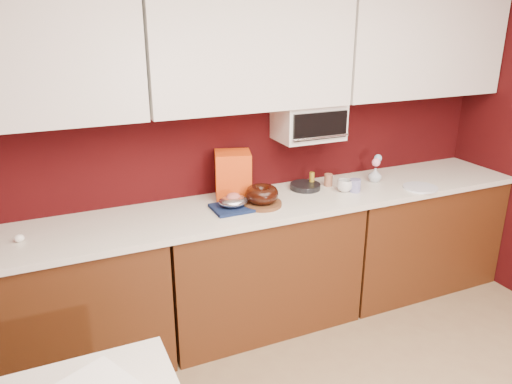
{
  "coord_description": "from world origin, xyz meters",
  "views": [
    {
      "loc": [
        -1.26,
        -0.84,
        2.07
      ],
      "look_at": [
        -0.06,
        1.84,
        1.02
      ],
      "focal_mm": 35.0,
      "sensor_mm": 36.0,
      "label": 1
    }
  ],
  "objects": [
    {
      "name": "base_cabinet_center",
      "position": [
        0.0,
        1.94,
        0.43
      ],
      "size": [
        1.31,
        0.58,
        0.86
      ],
      "primitive_type": "cube",
      "color": "#49240E",
      "rests_on": "floor"
    },
    {
      "name": "amber_bottle",
      "position": [
        0.49,
        2.09,
        0.95
      ],
      "size": [
        0.05,
        0.05,
        0.11
      ],
      "primitive_type": "cylinder",
      "rotation": [
        0.0,
        0.0,
        -0.42
      ],
      "color": "olive",
      "rests_on": "countertop"
    },
    {
      "name": "pandoro_box",
      "position": [
        -0.11,
        2.11,
        1.06
      ],
      "size": [
        0.29,
        0.27,
        0.32
      ],
      "primitive_type": "cube",
      "rotation": [
        0.0,
        0.0,
        -0.31
      ],
      "color": "red",
      "rests_on": "countertop"
    },
    {
      "name": "dark_pan",
      "position": [
        0.42,
        2.06,
        0.92
      ],
      "size": [
        0.22,
        0.22,
        0.04
      ],
      "primitive_type": "cylinder",
      "rotation": [
        0.0,
        0.0,
        -0.01
      ],
      "color": "black",
      "rests_on": "countertop"
    },
    {
      "name": "flower_vase",
      "position": [
        0.97,
        2.0,
        0.96
      ],
      "size": [
        0.1,
        0.1,
        0.12
      ],
      "primitive_type": "imported",
      "rotation": [
        0.0,
        0.0,
        -0.27
      ],
      "color": "#A9B3BF",
      "rests_on": "countertop"
    },
    {
      "name": "china_plate",
      "position": [
        1.17,
        1.74,
        0.91
      ],
      "size": [
        0.29,
        0.29,
        0.01
      ],
      "primitive_type": "cylinder",
      "rotation": [
        0.0,
        0.0,
        0.21
      ],
      "color": "white",
      "rests_on": "countertop"
    },
    {
      "name": "flower_blue",
      "position": [
        1.0,
        2.02,
        1.07
      ],
      "size": [
        0.06,
        0.06,
        0.06
      ],
      "primitive_type": "sphere",
      "color": "#87B8D8",
      "rests_on": "flower_vase"
    },
    {
      "name": "cake_base",
      "position": [
        0.0,
        1.89,
        0.91
      ],
      "size": [
        0.33,
        0.33,
        0.02
      ],
      "primitive_type": "cylinder",
      "rotation": [
        0.0,
        0.0,
        -0.32
      ],
      "color": "brown",
      "rests_on": "countertop"
    },
    {
      "name": "egg_right",
      "position": [
        -1.43,
        1.94,
        0.92
      ],
      "size": [
        0.07,
        0.06,
        0.04
      ],
      "primitive_type": "ellipsoid",
      "rotation": [
        0.0,
        0.0,
        -0.36
      ],
      "color": "white",
      "rests_on": "countertop"
    },
    {
      "name": "foil_ham_nest",
      "position": [
        -0.19,
        1.91,
        0.96
      ],
      "size": [
        0.22,
        0.2,
        0.07
      ],
      "primitive_type": "ellipsoid",
      "rotation": [
        0.0,
        0.0,
        0.25
      ],
      "color": "silver",
      "rests_on": "navy_towel"
    },
    {
      "name": "coffee_mug",
      "position": [
        0.64,
        1.9,
        0.95
      ],
      "size": [
        0.13,
        0.13,
        0.1
      ],
      "primitive_type": "imported",
      "rotation": [
        0.0,
        0.0,
        0.95
      ],
      "color": "silver",
      "rests_on": "countertop"
    },
    {
      "name": "base_cabinet_left",
      "position": [
        -1.33,
        1.94,
        0.43
      ],
      "size": [
        1.31,
        0.58,
        0.86
      ],
      "primitive_type": "cube",
      "color": "#49240E",
      "rests_on": "floor"
    },
    {
      "name": "upper_cabinet_center",
      "position": [
        0.0,
        2.08,
        1.85
      ],
      "size": [
        1.31,
        0.33,
        0.7
      ],
      "primitive_type": "cube",
      "color": "white",
      "rests_on": "wall_back"
    },
    {
      "name": "upper_cabinet_right",
      "position": [
        1.33,
        2.08,
        1.85
      ],
      "size": [
        1.31,
        0.33,
        0.7
      ],
      "primitive_type": "cube",
      "color": "white",
      "rests_on": "wall_back"
    },
    {
      "name": "bundt_cake",
      "position": [
        0.0,
        1.89,
        0.98
      ],
      "size": [
        0.26,
        0.26,
        0.09
      ],
      "primitive_type": "torus",
      "rotation": [
        0.0,
        0.0,
        0.24
      ],
      "color": "black",
      "rests_on": "cake_base"
    },
    {
      "name": "toaster_oven_door",
      "position": [
        0.45,
        1.94,
        1.38
      ],
      "size": [
        0.4,
        0.02,
        0.18
      ],
      "primitive_type": "cube",
      "color": "black",
      "rests_on": "toaster_oven"
    },
    {
      "name": "navy_towel",
      "position": [
        -0.19,
        1.91,
        0.91
      ],
      "size": [
        0.27,
        0.23,
        0.02
      ],
      "primitive_type": "cube",
      "rotation": [
        0.0,
        0.0,
        0.01
      ],
      "color": "#111E43",
      "rests_on": "countertop"
    },
    {
      "name": "roasted_ham",
      "position": [
        -0.19,
        1.91,
        0.98
      ],
      "size": [
        0.11,
        0.1,
        0.06
      ],
      "primitive_type": "ellipsoid",
      "rotation": [
        0.0,
        0.0,
        0.25
      ],
      "color": "#C5645A",
      "rests_on": "foil_ham_nest"
    },
    {
      "name": "toaster_oven_handle",
      "position": [
        0.45,
        1.93,
        1.3
      ],
      "size": [
        0.42,
        0.02,
        0.02
      ],
      "primitive_type": "cylinder",
      "rotation": [
        0.0,
        1.57,
        0.0
      ],
      "color": "silver",
      "rests_on": "toaster_oven"
    },
    {
      "name": "upper_cabinet_left",
      "position": [
        -1.33,
        2.08,
        1.85
      ],
      "size": [
        1.31,
        0.33,
        0.7
      ],
      "primitive_type": "cube",
      "color": "white",
      "rests_on": "wall_back"
    },
    {
      "name": "blue_jar",
      "position": [
        0.71,
        1.87,
        0.95
      ],
      "size": [
        0.08,
        0.08,
        0.09
      ],
      "primitive_type": "cylinder",
      "rotation": [
        0.0,
        0.0,
        -0.1
      ],
      "color": "navy",
      "rests_on": "countertop"
    },
    {
      "name": "toaster_oven",
      "position": [
        0.45,
        2.1,
        1.38
      ],
      "size": [
        0.45,
        0.3,
        0.25
      ],
      "primitive_type": "cube",
      "color": "white",
      "rests_on": "upper_cabinet_center"
    },
    {
      "name": "flower_pink",
      "position": [
        0.97,
        2.0,
        1.05
      ],
      "size": [
        0.06,
        0.06,
        0.06
      ],
      "primitive_type": "sphere",
      "color": "pink",
      "rests_on": "flower_vase"
    },
    {
      "name": "wall_back",
      "position": [
        0.0,
        2.25,
        1.25
      ],
      "size": [
        4.0,
        0.02,
        2.5
      ],
      "primitive_type": "cube",
      "color": "#350708",
      "rests_on": "floor"
    },
    {
      "name": "paper_cup",
      "position": [
        0.6,
        2.06,
        0.94
      ],
      "size": [
        0.08,
        0.08,
        0.09
      ],
      "primitive_type": "cylinder",
      "rotation": [
        0.0,
        0.0,
        0.42
      ],
      "color": "brown",
      "rests_on": "countertop"
    },
    {
      "name": "countertop",
      "position": [
        0.0,
        1.94,
        0.88
      ],
      "size": [
        4.0,
        0.62,
        0.04
      ],
      "primitive_type": "cube",
      "color": "silver",
      "rests_on": "base_cabinet_center"
    },
    {
      "name": "base_cabinet_right",
      "position": [
        1.33,
        1.94,
        0.43
      ],
      "size": [
        1.31,
        0.58,
        0.86
      ],
      "primitive_type": "cube",
      "color": "#49240E",
      "rests_on": "floor"
    }
  ]
}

